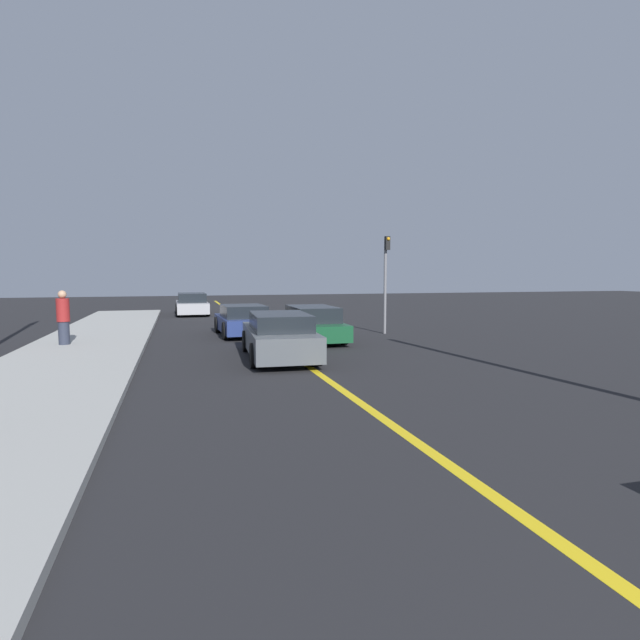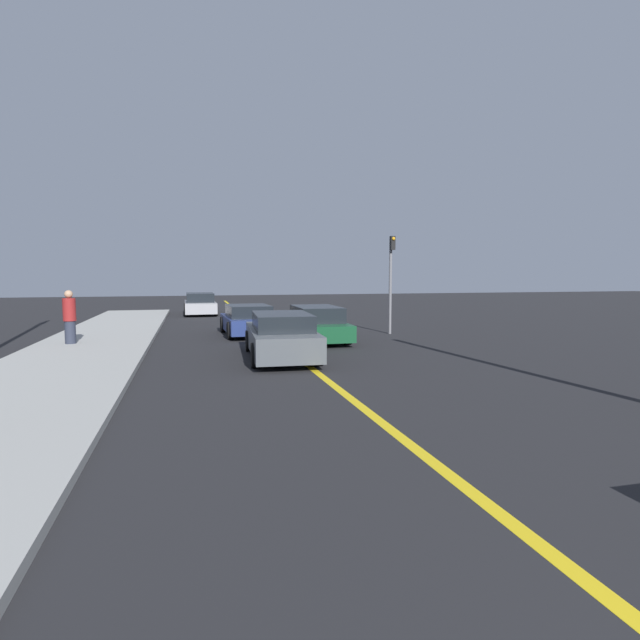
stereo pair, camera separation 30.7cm
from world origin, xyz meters
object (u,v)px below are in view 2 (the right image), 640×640
car_far_distant (315,324)px  car_oncoming_far (200,304)px  traffic_light (391,274)px  car_parked_left_lot (248,320)px  pedestrian_mid_group (70,317)px  car_ahead_center (281,336)px

car_far_distant → car_oncoming_far: 14.00m
car_far_distant → traffic_light: 4.10m
car_parked_left_lot → pedestrian_mid_group: (-6.17, -2.01, 0.43)m
car_ahead_center → car_parked_left_lot: size_ratio=1.20×
pedestrian_mid_group → traffic_light: 12.02m
car_far_distant → car_parked_left_lot: (-2.26, 2.21, -0.02)m
car_ahead_center → traffic_light: traffic_light is taller
car_oncoming_far → car_parked_left_lot: bearing=-82.2°
car_far_distant → traffic_light: bearing=19.2°
car_ahead_center → car_parked_left_lot: bearing=96.5°
car_oncoming_far → car_far_distant: bearing=-74.4°
pedestrian_mid_group → car_ahead_center: bearing=-30.3°
car_far_distant → traffic_light: (3.48, 1.15, 1.84)m
car_far_distant → pedestrian_mid_group: bearing=179.6°
car_ahead_center → car_parked_left_lot: car_ahead_center is taller
car_ahead_center → car_oncoming_far: bearing=100.1°
traffic_light → pedestrian_mid_group: bearing=-175.5°
car_ahead_center → car_oncoming_far: (-2.00, 17.02, -0.02)m
car_parked_left_lot → car_oncoming_far: car_oncoming_far is taller
car_far_distant → pedestrian_mid_group: pedestrian_mid_group is taller
car_ahead_center → traffic_light: (5.42, 4.74, 1.80)m
car_far_distant → car_oncoming_far: size_ratio=1.02×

